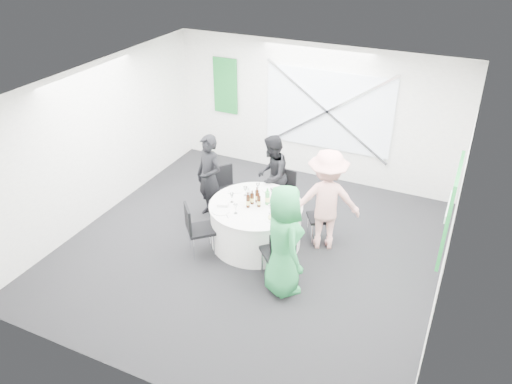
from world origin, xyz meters
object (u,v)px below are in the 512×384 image
at_px(chair_back_right, 325,213).
at_px(chair_front_left, 196,226).
at_px(banquet_table, 256,224).
at_px(clear_water_bottle, 248,197).
at_px(person_man_back_left, 209,177).
at_px(person_woman_green, 284,241).
at_px(person_woman_pink, 326,200).
at_px(chair_back_left, 226,185).
at_px(chair_front_right, 280,251).
at_px(person_man_back, 272,176).
at_px(green_water_bottle, 267,198).
at_px(chair_back, 284,189).

distance_m(chair_back_right, chair_front_left, 2.20).
distance_m(banquet_table, clear_water_bottle, 0.51).
bearing_deg(person_man_back_left, chair_back_right, 25.81).
bearing_deg(person_woman_green, chair_front_left, 39.17).
distance_m(chair_front_left, person_woman_pink, 2.17).
height_order(chair_back_left, chair_front_right, chair_front_right).
bearing_deg(person_woman_pink, banquet_table, 0.00).
height_order(chair_front_left, person_man_back, person_man_back).
xyz_separation_m(person_woman_pink, green_water_bottle, (-0.90, -0.33, -0.01)).
distance_m(banquet_table, green_water_bottle, 0.53).
xyz_separation_m(chair_back, person_man_back_left, (-1.20, -0.64, 0.29)).
bearing_deg(chair_front_right, chair_back, -113.67).
bearing_deg(clear_water_bottle, chair_front_left, -131.08).
relative_size(chair_front_left, person_woman_pink, 0.52).
distance_m(person_man_back, person_woman_pink, 1.38).
bearing_deg(banquet_table, person_man_back_left, 159.04).
relative_size(chair_front_left, clear_water_bottle, 3.19).
distance_m(chair_front_left, person_man_back, 1.84).
xyz_separation_m(person_woman_pink, person_woman_green, (-0.21, -1.33, -0.01)).
xyz_separation_m(chair_front_right, person_woman_pink, (0.31, 1.20, 0.31)).
bearing_deg(clear_water_bottle, chair_back_right, 27.71).
relative_size(chair_back_right, person_man_back_left, 0.54).
bearing_deg(person_man_back_left, chair_front_left, -50.90).
xyz_separation_m(chair_back_left, person_man_back_left, (-0.15, -0.33, 0.29)).
height_order(chair_front_left, person_woman_pink, person_woman_pink).
height_order(chair_back_left, green_water_bottle, green_water_bottle).
distance_m(chair_back, person_man_back_left, 1.39).
height_order(person_woman_green, green_water_bottle, person_woman_green).
bearing_deg(chair_front_left, banquet_table, -90.00).
bearing_deg(chair_back_right, chair_back_left, -125.62).
height_order(person_man_back_left, person_woman_green, person_woman_green).
relative_size(banquet_table, person_woman_green, 0.89).
distance_m(chair_back_right, person_man_back, 1.27).
bearing_deg(chair_back, person_woman_green, -64.61).
height_order(chair_back, chair_front_right, chair_front_right).
height_order(person_man_back, person_woman_green, person_woman_green).
bearing_deg(person_woman_pink, chair_front_left, 9.91).
xyz_separation_m(person_man_back_left, green_water_bottle, (1.29, -0.34, 0.07)).
xyz_separation_m(person_man_back, person_woman_green, (1.02, -1.94, 0.11)).
height_order(chair_front_right, person_man_back_left, person_man_back_left).
bearing_deg(chair_front_right, chair_front_left, -47.12).
bearing_deg(chair_front_left, chair_back, -67.56).
relative_size(chair_back, chair_back_right, 1.01).
relative_size(banquet_table, chair_front_right, 1.60).
xyz_separation_m(banquet_table, chair_front_left, (-0.76, -0.70, 0.16)).
xyz_separation_m(banquet_table, person_man_back_left, (-1.13, 0.43, 0.42)).
height_order(chair_back_left, person_man_back_left, person_man_back_left).
xyz_separation_m(banquet_table, green_water_bottle, (0.16, 0.09, 0.50)).
xyz_separation_m(chair_back_right, person_woman_pink, (0.06, -0.19, 0.37)).
height_order(banquet_table, person_man_back, person_man_back).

